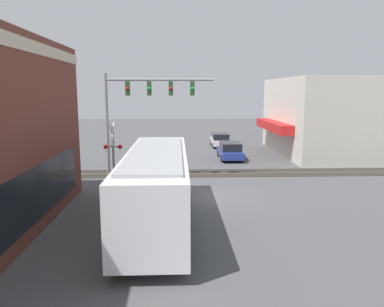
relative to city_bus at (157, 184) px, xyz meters
name	(u,v)px	position (x,y,z in m)	size (l,w,h in m)	color
ground_plane	(212,197)	(4.05, -2.80, -1.79)	(120.00, 120.00, 0.00)	#4C4C4F
shop_building	(319,117)	(18.22, -13.94, 1.66)	(13.13, 8.53, 6.92)	beige
city_bus	(157,184)	(0.00, 0.00, 0.00)	(11.11, 2.59, 3.24)	white
traffic_signal_gantry	(141,100)	(8.39, 1.39, 3.36)	(0.42, 6.94, 6.86)	gray
crossing_signal	(113,147)	(7.59, 3.13, 0.51)	(1.41, 1.18, 3.81)	gray
rail_track_near	(204,173)	(10.05, -2.80, -1.76)	(2.60, 60.00, 0.15)	#332D28
parked_car_blue	(230,151)	(15.63, -5.40, -1.11)	(4.55, 1.82, 1.46)	navy
parked_car_white	(220,140)	(23.15, -5.40, -1.13)	(4.47, 1.82, 1.40)	silver
pedestrian_at_crossing	(135,171)	(7.13, 1.72, -0.95)	(0.34, 0.34, 1.64)	#2D3351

